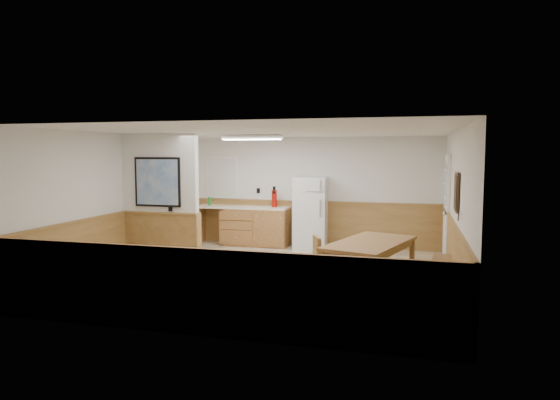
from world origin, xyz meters
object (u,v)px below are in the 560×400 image
(fire_extinguisher, at_px, (274,198))
(soap_bottle, at_px, (210,201))
(dining_chair, at_px, (322,259))
(dining_bench, at_px, (443,271))
(dining_table, at_px, (370,247))
(refrigerator, at_px, (311,213))

(fire_extinguisher, relative_size, soap_bottle, 2.34)
(dining_chair, relative_size, soap_bottle, 4.16)
(fire_extinguisher, bearing_deg, dining_bench, -39.69)
(fire_extinguisher, bearing_deg, dining_chair, -61.45)
(dining_table, distance_m, soap_bottle, 5.04)
(dining_bench, bearing_deg, dining_table, -174.54)
(refrigerator, relative_size, dining_chair, 1.89)
(dining_table, bearing_deg, dining_bench, 17.36)
(refrigerator, relative_size, fire_extinguisher, 3.36)
(dining_chair, bearing_deg, fire_extinguisher, 95.03)
(refrigerator, distance_m, dining_table, 3.39)
(refrigerator, distance_m, dining_bench, 4.04)
(refrigerator, xyz_separation_m, soap_bottle, (-2.44, 0.04, 0.20))
(refrigerator, height_order, dining_table, refrigerator)
(dining_bench, distance_m, dining_chair, 1.84)
(refrigerator, xyz_separation_m, dining_chair, (0.86, -3.29, -0.31))
(refrigerator, bearing_deg, dining_chair, -78.58)
(refrigerator, distance_m, dining_chair, 3.42)
(dining_bench, distance_m, soap_bottle, 5.98)
(dining_table, relative_size, fire_extinguisher, 4.28)
(dining_chair, height_order, fire_extinguisher, fire_extinguisher)
(dining_table, height_order, dining_bench, dining_table)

